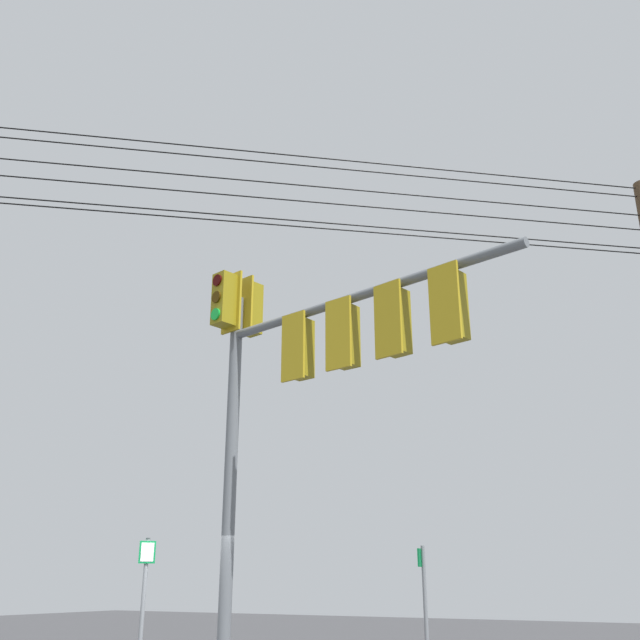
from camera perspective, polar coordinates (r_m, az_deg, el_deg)
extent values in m
cylinder|color=slate|center=(11.53, -7.12, -13.15)|extent=(0.20, 0.20, 6.36)
cylinder|color=slate|center=(10.36, 3.03, 1.89)|extent=(5.13, 1.32, 0.14)
cube|color=olive|center=(12.45, -5.48, 0.85)|extent=(0.36, 0.36, 0.90)
cube|color=#B29319|center=(12.35, -6.06, 1.06)|extent=(0.44, 0.14, 1.04)
cylinder|color=#360503|center=(12.66, -4.89, 1.92)|extent=(0.20, 0.07, 0.20)
cylinder|color=#3C2703|center=(12.56, -4.93, 0.65)|extent=(0.20, 0.07, 0.20)
cylinder|color=green|center=(12.46, -4.97, -0.64)|extent=(0.20, 0.07, 0.20)
cube|color=olive|center=(12.09, -7.58, 1.59)|extent=(0.36, 0.36, 0.90)
cube|color=#B29319|center=(12.19, -6.97, 1.38)|extent=(0.44, 0.14, 1.04)
cylinder|color=#360503|center=(12.10, -8.10, 3.12)|extent=(0.20, 0.07, 0.20)
cylinder|color=#3C2703|center=(11.99, -8.17, 1.80)|extent=(0.20, 0.07, 0.20)
cylinder|color=green|center=(11.88, -8.24, 0.46)|extent=(0.20, 0.07, 0.20)
cube|color=olive|center=(10.88, -1.53, -2.29)|extent=(0.35, 0.35, 0.90)
cube|color=#B29319|center=(10.76, -2.13, -2.08)|extent=(0.44, 0.13, 1.04)
cylinder|color=#360503|center=(11.09, -0.94, -1.01)|extent=(0.20, 0.07, 0.20)
cylinder|color=#3C2703|center=(11.00, -0.95, -2.48)|extent=(0.20, 0.07, 0.20)
cylinder|color=green|center=(10.92, -0.96, -3.99)|extent=(0.20, 0.07, 0.20)
cube|color=olive|center=(10.32, 2.04, -1.29)|extent=(0.35, 0.35, 0.90)
cube|color=#B29319|center=(10.19, 1.45, -1.05)|extent=(0.44, 0.12, 1.04)
cylinder|color=#360503|center=(10.54, 2.57, 0.04)|extent=(0.20, 0.07, 0.20)
cylinder|color=#3C2703|center=(10.44, 2.60, -1.51)|extent=(0.20, 0.07, 0.20)
cylinder|color=green|center=(10.35, 2.62, -3.08)|extent=(0.20, 0.07, 0.20)
cube|color=olive|center=(9.80, 6.00, -0.17)|extent=(0.37, 0.37, 0.90)
cube|color=#B29319|center=(9.68, 5.37, 0.08)|extent=(0.44, 0.15, 1.04)
cylinder|color=#360503|center=(10.03, 6.52, 1.22)|extent=(0.20, 0.08, 0.20)
cylinder|color=#3C2703|center=(9.93, 6.59, -0.40)|extent=(0.20, 0.08, 0.20)
cylinder|color=green|center=(9.83, 6.66, -2.05)|extent=(0.20, 0.08, 0.20)
cube|color=olive|center=(9.34, 10.37, 1.07)|extent=(0.37, 0.37, 0.90)
cube|color=#B29319|center=(9.21, 9.78, 1.34)|extent=(0.44, 0.15, 1.04)
cylinder|color=#360503|center=(9.58, 10.81, 2.49)|extent=(0.20, 0.08, 0.20)
cylinder|color=#3C2703|center=(9.47, 10.92, 0.81)|extent=(0.20, 0.08, 0.20)
cylinder|color=green|center=(9.37, 11.04, -0.91)|extent=(0.20, 0.08, 0.20)
cylinder|color=slate|center=(13.38, 8.36, -22.41)|extent=(0.07, 0.07, 2.44)
cube|color=#0C7238|center=(13.38, 7.95, -18.06)|extent=(0.07, 0.34, 0.30)
cube|color=white|center=(13.39, 7.89, -18.06)|extent=(0.04, 0.28, 0.24)
cylinder|color=slate|center=(12.82, -13.87, -21.99)|extent=(0.07, 0.07, 2.53)
cube|color=#0C7238|center=(12.78, -13.45, -17.36)|extent=(0.20, 0.21, 0.35)
cube|color=white|center=(12.76, -13.45, -17.36)|extent=(0.15, 0.16, 0.29)
cylinder|color=black|center=(12.89, -9.84, 7.90)|extent=(13.67, 11.26, 0.12)
cylinder|color=black|center=(12.94, -9.81, 8.35)|extent=(13.67, 11.26, 0.12)
cylinder|color=black|center=(13.14, -9.71, 9.90)|extent=(13.67, 11.26, 0.12)
cylinder|color=black|center=(13.30, -9.63, 11.12)|extent=(13.67, 11.26, 0.12)
cylinder|color=black|center=(13.52, -9.52, 12.65)|extent=(13.67, 11.26, 0.12)
cylinder|color=black|center=(13.62, -9.48, 13.33)|extent=(13.67, 11.26, 0.12)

